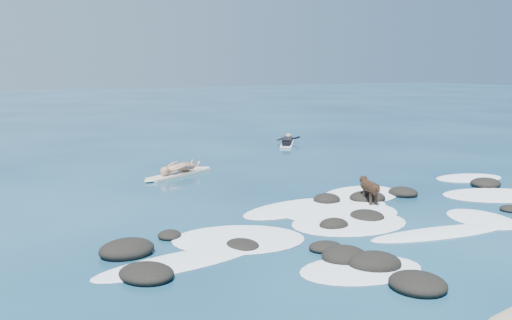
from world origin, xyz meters
TOP-DOWN VIEW (x-y plane):
  - ground at (0.00, 0.00)m, footprint 160.00×160.00m
  - reef_rocks at (-1.65, -1.32)m, footprint 13.48×7.06m
  - breaking_foam at (0.22, -0.59)m, footprint 15.19×7.66m
  - standing_surfer_rig at (-2.58, 7.04)m, footprint 3.11×1.82m
  - paddling_surfer_rig at (4.81, 11.96)m, footprint 1.92×2.43m
  - dog at (0.79, 0.50)m, footprint 0.49×1.23m

SIDE VIEW (x-z plane):
  - ground at x=0.00m, z-range 0.00..0.00m
  - breaking_foam at x=0.22m, z-range -0.05..0.07m
  - reef_rocks at x=-1.65m, z-range -0.13..0.31m
  - paddling_surfer_rig at x=4.81m, z-range -0.07..0.39m
  - dog at x=0.79m, z-range 0.13..0.92m
  - standing_surfer_rig at x=-2.58m, z-range -0.20..1.71m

